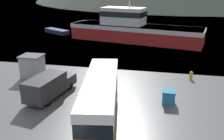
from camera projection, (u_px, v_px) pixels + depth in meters
name	position (u px, v px, depth m)	size (l,w,h in m)	color
water_surface	(156.00, 3.00, 143.16)	(240.00, 240.00, 0.00)	#3D5160
tour_bus	(100.00, 95.00, 20.51)	(4.41, 11.74, 3.28)	#B26614
delivery_van	(49.00, 85.00, 24.16)	(3.13, 6.61, 2.28)	#2D2D33
fishing_boat	(133.00, 29.00, 47.51)	(25.81, 11.22, 11.92)	maroon
storage_bin	(169.00, 97.00, 23.09)	(1.22, 1.31, 1.24)	teal
dock_kiosk	(32.00, 66.00, 29.48)	(2.55, 2.25, 2.61)	#93999E
small_boat	(57.00, 31.00, 55.34)	(6.62, 4.93, 0.90)	#19234C
mooring_bollard	(191.00, 75.00, 28.78)	(0.42, 0.42, 0.99)	#B29919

